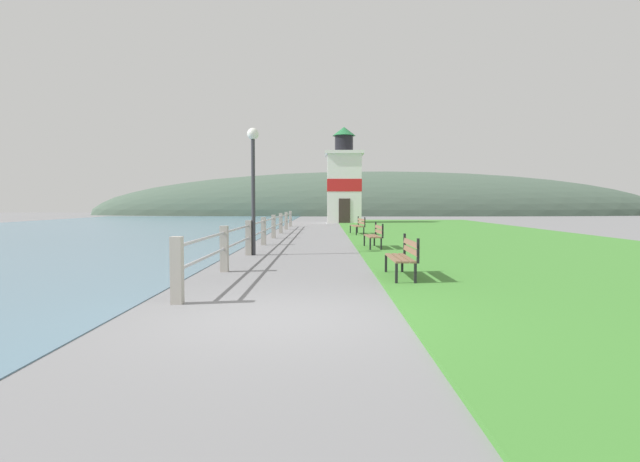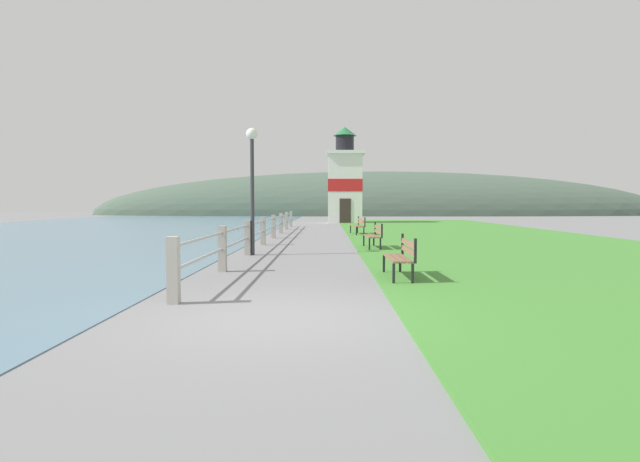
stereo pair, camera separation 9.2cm
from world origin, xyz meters
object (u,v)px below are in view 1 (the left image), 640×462
(lighthouse, at_px, (344,182))
(park_bench_near, at_px, (404,255))
(park_bench_midway, at_px, (375,234))
(park_bench_far, at_px, (359,225))
(lamp_post, at_px, (253,167))

(lighthouse, bearing_deg, park_bench_near, -89.79)
(park_bench_near, relative_size, park_bench_midway, 0.98)
(park_bench_far, bearing_deg, park_bench_midway, 84.00)
(park_bench_far, height_order, lighthouse, lighthouse)
(park_bench_midway, height_order, lamp_post, lamp_post)
(park_bench_near, height_order, lamp_post, lamp_post)
(park_bench_far, height_order, lamp_post, lamp_post)
(park_bench_midway, bearing_deg, lamp_post, 23.22)
(park_bench_midway, height_order, lighthouse, lighthouse)
(lamp_post, bearing_deg, park_bench_midway, 25.86)
(lighthouse, bearing_deg, park_bench_far, -89.43)
(lighthouse, relative_size, lamp_post, 1.98)
(park_bench_near, xyz_separation_m, lighthouse, (-0.11, 30.58, 2.81))
(park_bench_far, xyz_separation_m, lamp_post, (-3.96, -9.79, 2.20))
(park_bench_near, distance_m, park_bench_far, 14.86)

